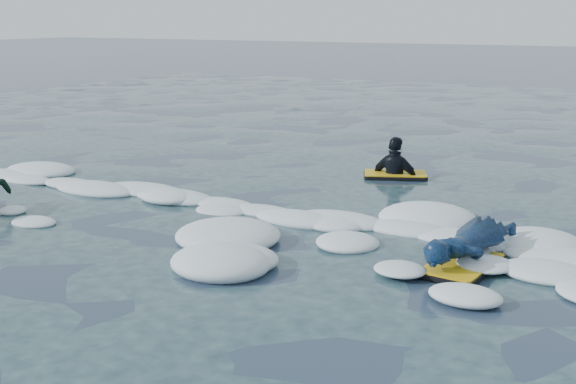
{
  "coord_description": "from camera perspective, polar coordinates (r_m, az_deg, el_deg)",
  "views": [
    {
      "loc": [
        4.66,
        -6.53,
        2.57
      ],
      "look_at": [
        0.44,
        1.6,
        0.32
      ],
      "focal_mm": 45.0,
      "sensor_mm": 36.0,
      "label": 1
    }
  ],
  "objects": [
    {
      "name": "waiting_rider_unit",
      "position": [
        11.91,
        8.45,
        0.77
      ],
      "size": [
        1.15,
        0.89,
        1.52
      ],
      "rotation": [
        0.0,
        0.0,
        0.38
      ],
      "color": "black",
      "rests_on": "ground"
    },
    {
      "name": "foam_band",
      "position": [
        9.25,
        -4.03,
        -2.38
      ],
      "size": [
        12.0,
        3.1,
        0.3
      ],
      "primitive_type": null,
      "color": "white",
      "rests_on": "ground"
    },
    {
      "name": "ground",
      "position": [
        8.42,
        -7.7,
        -4.11
      ],
      "size": [
        120.0,
        120.0,
        0.0
      ],
      "primitive_type": "plane",
      "color": "#19263E",
      "rests_on": "ground"
    },
    {
      "name": "prone_woman_unit",
      "position": [
        7.9,
        14.07,
        -4.01
      ],
      "size": [
        0.93,
        1.69,
        0.41
      ],
      "rotation": [
        0.0,
        0.0,
        1.44
      ],
      "color": "black",
      "rests_on": "ground"
    }
  ]
}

